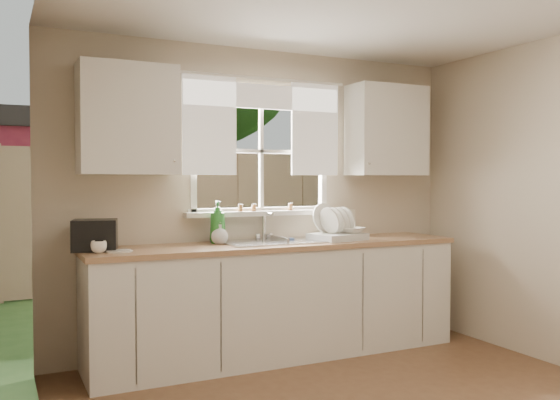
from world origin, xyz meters
name	(u,v)px	position (x,y,z in m)	size (l,w,h in m)	color
room_walls	(420,213)	(0.00, -0.07, 1.24)	(3.62, 4.02, 2.50)	beige
window	(262,171)	(0.00, 2.00, 1.49)	(1.38, 0.16, 1.06)	white
curtains	(264,117)	(0.00, 1.95, 1.93)	(1.50, 0.03, 0.81)	white
base_cabinets	(278,302)	(0.00, 1.68, 0.43)	(3.00, 0.62, 0.87)	silver
countertop	(278,245)	(0.00, 1.68, 0.89)	(3.04, 0.65, 0.04)	#A37851
upper_cabinet_left	(128,120)	(-1.15, 1.82, 1.85)	(0.70, 0.33, 0.80)	silver
upper_cabinet_right	(387,131)	(1.15, 1.82, 1.85)	(0.70, 0.33, 0.80)	silver
wall_outlet	(351,216)	(0.88, 1.99, 1.08)	(0.08, 0.01, 0.12)	beige
sill_jars	(262,207)	(-0.03, 1.94, 1.18)	(0.50, 0.04, 0.06)	brown
backyard	(149,69)	(0.58, 8.42, 3.46)	(20.00, 10.00, 6.13)	#335421
sink	(277,251)	(0.00, 1.71, 0.84)	(0.88, 0.52, 0.40)	#B7B7BC
dish_rack	(337,231)	(0.52, 1.64, 0.98)	(0.48, 0.40, 0.30)	silver
bowl	(352,230)	(0.64, 1.59, 0.99)	(0.20, 0.20, 0.05)	white
soap_bottle_a	(218,222)	(-0.46, 1.82, 1.08)	(0.13, 0.13, 0.34)	#287C2C
soap_bottle_b	(215,232)	(-0.46, 1.88, 0.99)	(0.08, 0.08, 0.17)	#2E3DB0
soap_bottle_c	(220,233)	(-0.46, 1.78, 1.00)	(0.13, 0.13, 0.17)	beige
saucer	(119,251)	(-1.26, 1.60, 0.92)	(0.18, 0.18, 0.01)	silver
cup	(99,247)	(-1.40, 1.59, 0.95)	(0.11, 0.11, 0.08)	white
black_appliance	(95,235)	(-1.40, 1.76, 1.02)	(0.30, 0.26, 0.22)	black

